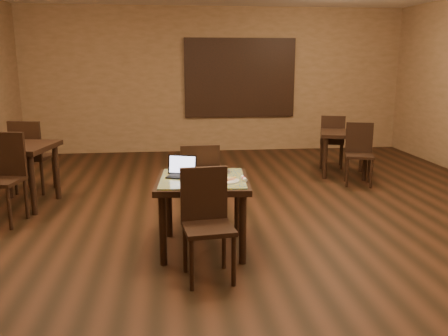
{
  "coord_description": "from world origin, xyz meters",
  "views": [
    {
      "loc": [
        -0.97,
        -5.09,
        1.93
      ],
      "look_at": [
        -0.44,
        -0.42,
        0.85
      ],
      "focal_mm": 38.0,
      "sensor_mm": 36.0,
      "label": 1
    }
  ],
  "objects": [
    {
      "name": "other_table_b_chair_near",
      "position": [
        -2.98,
        0.68,
        0.61
      ],
      "size": [
        0.55,
        0.55,
        1.08
      ],
      "rotation": [
        0.0,
        0.0,
        -0.19
      ],
      "color": "black",
      "rests_on": "ground"
    },
    {
      "name": "laptop",
      "position": [
        -0.86,
        -0.36,
        0.82
      ],
      "size": [
        0.35,
        0.32,
        0.21
      ],
      "rotation": [
        0.0,
        0.0,
        -0.33
      ],
      "color": "black",
      "rests_on": "tiled_table"
    },
    {
      "name": "pizza_slice",
      "position": [
        -0.44,
        -0.64,
        0.79
      ],
      "size": [
        0.24,
        0.24,
        0.02
      ],
      "primitive_type": null,
      "rotation": [
        0.0,
        0.0,
        0.66
      ],
      "color": "beige",
      "rests_on": "plate"
    },
    {
      "name": "other_table_a",
      "position": [
        1.94,
        2.51,
        0.62
      ],
      "size": [
        0.99,
        0.99,
        0.74
      ],
      "rotation": [
        0.0,
        0.0,
        -0.3
      ],
      "color": "black",
      "rests_on": "ground"
    },
    {
      "name": "other_table_b_chair_far",
      "position": [
        -3.02,
        1.94,
        0.61
      ],
      "size": [
        0.55,
        0.55,
        1.08
      ],
      "rotation": [
        0.0,
        0.0,
        2.95
      ],
      "color": "black",
      "rests_on": "ground"
    },
    {
      "name": "wall_back",
      "position": [
        0.0,
        5.0,
        1.5
      ],
      "size": [
        8.0,
        0.02,
        3.0
      ],
      "primitive_type": "cube",
      "color": "#956E4C",
      "rests_on": "ground"
    },
    {
      "name": "pizza_pan",
      "position": [
        -0.54,
        -0.22,
        0.77
      ],
      "size": [
        0.39,
        0.39,
        0.01
      ],
      "primitive_type": "cylinder",
      "color": "silver",
      "rests_on": "tiled_table"
    },
    {
      "name": "ground",
      "position": [
        0.0,
        0.0,
        0.0
      ],
      "size": [
        10.0,
        10.0,
        0.0
      ],
      "primitive_type": "plane",
      "color": "black",
      "rests_on": "ground"
    },
    {
      "name": "napkin_roll",
      "position": [
        -0.26,
        -0.6,
        0.78
      ],
      "size": [
        0.05,
        0.16,
        0.04
      ],
      "rotation": [
        0.0,
        0.0,
        0.08
      ],
      "color": "white",
      "rests_on": "tiled_table"
    },
    {
      "name": "other_table_a_chair_far",
      "position": [
        1.91,
        3.07,
        0.54
      ],
      "size": [
        0.52,
        0.52,
        0.96
      ],
      "rotation": [
        0.0,
        0.0,
        2.84
      ],
      "color": "black",
      "rests_on": "ground"
    },
    {
      "name": "other_table_b",
      "position": [
        -3.0,
        1.31,
        0.69
      ],
      "size": [
        1.04,
        1.04,
        0.84
      ],
      "rotation": [
        0.0,
        0.0,
        -0.19
      ],
      "color": "black",
      "rests_on": "ground"
    },
    {
      "name": "mural",
      "position": [
        0.5,
        4.96,
        1.55
      ],
      "size": [
        2.34,
        0.05,
        1.64
      ],
      "color": "#285794",
      "rests_on": "wall_back"
    },
    {
      "name": "spatula",
      "position": [
        -0.52,
        -0.24,
        0.79
      ],
      "size": [
        0.15,
        0.28,
        0.01
      ],
      "primitive_type": "cube",
      "rotation": [
        0.0,
        0.0,
        0.16
      ],
      "color": "silver",
      "rests_on": "pizza_whole"
    },
    {
      "name": "pizza_whole",
      "position": [
        -0.54,
        -0.22,
        0.78
      ],
      "size": [
        0.32,
        0.32,
        0.02
      ],
      "color": "beige",
      "rests_on": "pizza_pan"
    },
    {
      "name": "chair_main_near",
      "position": [
        -0.67,
        -1.07,
        0.56
      ],
      "size": [
        0.48,
        0.48,
        0.99
      ],
      "rotation": [
        0.0,
        0.0,
        0.12
      ],
      "color": "black",
      "rests_on": "ground"
    },
    {
      "name": "tiled_table",
      "position": [
        -0.66,
        -0.46,
        0.66
      ],
      "size": [
        0.99,
        0.99,
        0.76
      ],
      "rotation": [
        0.0,
        0.0,
        -0.07
      ],
      "color": "black",
      "rests_on": "ground"
    },
    {
      "name": "other_table_a_chair_near",
      "position": [
        1.96,
        1.94,
        0.54
      ],
      "size": [
        0.52,
        0.52,
        0.96
      ],
      "rotation": [
        0.0,
        0.0,
        -0.3
      ],
      "color": "black",
      "rests_on": "ground"
    },
    {
      "name": "chair_main_far",
      "position": [
        -0.66,
        0.15,
        0.57
      ],
      "size": [
        0.45,
        0.45,
        1.01
      ],
      "rotation": [
        0.0,
        0.0,
        3.18
      ],
      "color": "black",
      "rests_on": "ground"
    },
    {
      "name": "plate",
      "position": [
        -0.44,
        -0.64,
        0.77
      ],
      "size": [
        0.25,
        0.25,
        0.01
      ],
      "primitive_type": "cylinder",
      "color": "white",
      "rests_on": "tiled_table"
    }
  ]
}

